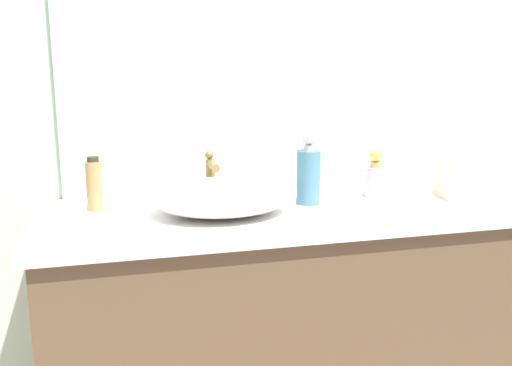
# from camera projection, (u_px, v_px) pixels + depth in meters

# --- Properties ---
(bathroom_wall_rear) EXTENTS (6.00, 0.06, 2.60)m
(bathroom_wall_rear) POSITION_uv_depth(u_px,v_px,m) (257.00, 62.00, 1.77)
(bathroom_wall_rear) COLOR silver
(bathroom_wall_rear) RESTS_ON ground
(vanity_counter) EXTENTS (1.43, 0.53, 0.87)m
(vanity_counter) POSITION_uv_depth(u_px,v_px,m) (286.00, 339.00, 1.65)
(vanity_counter) COLOR brown
(vanity_counter) RESTS_ON ground
(sink_basin) EXTENTS (0.40, 0.32, 0.10)m
(sink_basin) POSITION_uv_depth(u_px,v_px,m) (222.00, 197.00, 1.48)
(sink_basin) COLOR silver
(sink_basin) RESTS_ON vanity_counter
(faucet) EXTENTS (0.03, 0.13, 0.15)m
(faucet) POSITION_uv_depth(u_px,v_px,m) (211.00, 172.00, 1.64)
(faucet) COLOR olive
(faucet) RESTS_ON vanity_counter
(soap_dispenser) EXTENTS (0.07, 0.07, 0.16)m
(soap_dispenser) POSITION_uv_depth(u_px,v_px,m) (375.00, 177.00, 1.69)
(soap_dispenser) COLOR #CDB1C6
(soap_dispenser) RESTS_ON vanity_counter
(lotion_bottle) EXTENTS (0.05, 0.05, 0.16)m
(lotion_bottle) POSITION_uv_depth(u_px,v_px,m) (94.00, 185.00, 1.51)
(lotion_bottle) COLOR #AB7F4F
(lotion_bottle) RESTS_ON vanity_counter
(perfume_bottle) EXTENTS (0.07, 0.07, 0.22)m
(perfume_bottle) POSITION_uv_depth(u_px,v_px,m) (308.00, 173.00, 1.58)
(perfume_bottle) COLOR teal
(perfume_bottle) RESTS_ON vanity_counter
(tissue_box) EXTENTS (0.15, 0.15, 0.17)m
(tissue_box) POSITION_uv_depth(u_px,v_px,m) (461.00, 175.00, 1.67)
(tissue_box) COLOR beige
(tissue_box) RESTS_ON vanity_counter
(candle_jar) EXTENTS (0.05, 0.05, 0.03)m
(candle_jar) POSITION_uv_depth(u_px,v_px,m) (412.00, 191.00, 1.71)
(candle_jar) COLOR silver
(candle_jar) RESTS_ON vanity_counter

